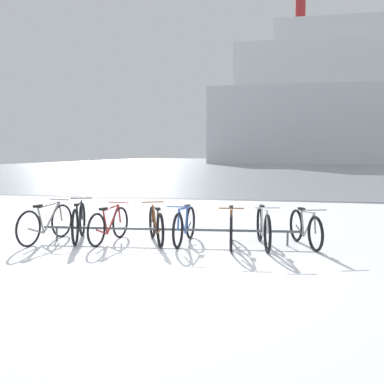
# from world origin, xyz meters

# --- Properties ---
(ground) EXTENTS (80.00, 132.00, 0.08)m
(ground) POSITION_xyz_m (0.00, 53.90, -0.04)
(ground) COLOR white
(bike_rack) EXTENTS (5.17, 0.57, 0.31)m
(bike_rack) POSITION_xyz_m (-0.25, 1.66, 0.27)
(bike_rack) COLOR #4C5156
(bike_rack) RESTS_ON ground
(bicycle_0) EXTENTS (0.46, 1.74, 0.83)m
(bicycle_0) POSITION_xyz_m (-2.72, 1.28, 0.38)
(bicycle_0) COLOR black
(bicycle_0) RESTS_ON ground
(bicycle_1) EXTENTS (0.65, 1.66, 0.85)m
(bicycle_1) POSITION_xyz_m (-2.12, 1.52, 0.38)
(bicycle_1) COLOR black
(bicycle_1) RESTS_ON ground
(bicycle_2) EXTENTS (0.46, 1.62, 0.78)m
(bicycle_2) POSITION_xyz_m (-1.46, 1.51, 0.35)
(bicycle_2) COLOR black
(bicycle_2) RESTS_ON ground
(bicycle_3) EXTENTS (0.79, 1.54, 0.79)m
(bicycle_3) POSITION_xyz_m (-0.52, 1.69, 0.35)
(bicycle_3) COLOR black
(bicycle_3) RESTS_ON ground
(bicycle_4) EXTENTS (0.46, 1.66, 0.80)m
(bicycle_4) POSITION_xyz_m (0.06, 1.71, 0.36)
(bicycle_4) COLOR black
(bicycle_4) RESTS_ON ground
(bicycle_5) EXTENTS (0.46, 1.72, 0.80)m
(bicycle_5) POSITION_xyz_m (1.00, 1.67, 0.36)
(bicycle_5) COLOR black
(bicycle_5) RESTS_ON ground
(bicycle_6) EXTENTS (0.50, 1.78, 0.82)m
(bicycle_6) POSITION_xyz_m (1.61, 1.73, 0.37)
(bicycle_6) COLOR black
(bicycle_6) RESTS_ON ground
(bicycle_7) EXTENTS (0.66, 1.54, 0.77)m
(bicycle_7) POSITION_xyz_m (2.41, 1.93, 0.35)
(bicycle_7) COLOR black
(bicycle_7) RESTS_ON ground
(ferry_ship) EXTENTS (40.23, 8.91, 27.40)m
(ferry_ship) POSITION_xyz_m (9.53, 66.17, 9.19)
(ferry_ship) COLOR silver
(ferry_ship) RESTS_ON ground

